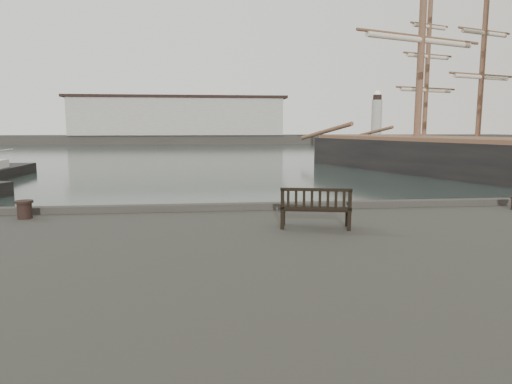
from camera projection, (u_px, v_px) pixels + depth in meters
ground at (275, 262)px, 13.07m from camera, size 400.00×400.00×0.00m
breakwater at (194, 125)px, 102.50m from camera, size 140.00×9.50×12.20m
bench at (315, 215)px, 10.29m from camera, size 1.65×0.86×0.91m
bollard_left at (24, 210)px, 11.37m from camera, size 0.54×0.54×0.45m
tall_ship_far at (476, 154)px, 50.58m from camera, size 14.78×28.44×24.01m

